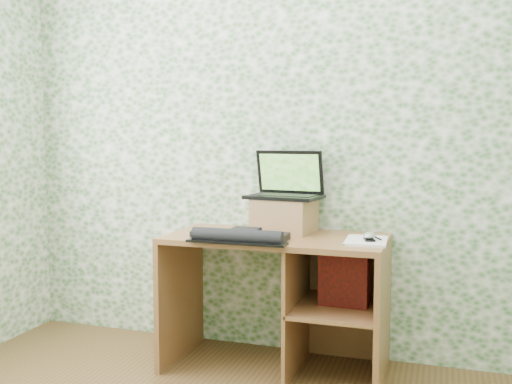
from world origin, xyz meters
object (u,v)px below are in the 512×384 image
(laptop, at_px, (287,187))
(keyboard, at_px, (241,236))
(desk, at_px, (291,284))
(notepad, at_px, (366,241))
(riser, at_px, (284,215))

(laptop, bearing_deg, keyboard, -101.56)
(desk, distance_m, notepad, 0.51)
(desk, distance_m, riser, 0.39)
(notepad, bearing_deg, keyboard, -167.96)
(notepad, bearing_deg, desk, 167.25)
(desk, bearing_deg, riser, 121.22)
(riser, xyz_separation_m, notepad, (0.49, -0.19, -0.09))
(riser, relative_size, keyboard, 0.62)
(desk, xyz_separation_m, riser, (-0.07, 0.12, 0.37))
(desk, xyz_separation_m, keyboard, (-0.21, -0.24, 0.29))
(riser, xyz_separation_m, keyboard, (-0.14, -0.36, -0.07))
(keyboard, bearing_deg, laptop, 71.18)
(desk, relative_size, keyboard, 2.30)
(desk, relative_size, riser, 3.73)
(desk, bearing_deg, notepad, -9.68)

